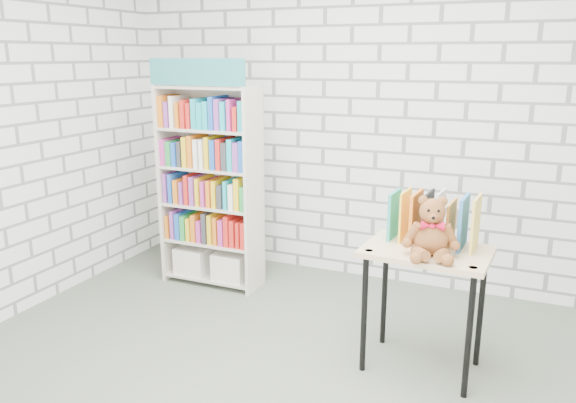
% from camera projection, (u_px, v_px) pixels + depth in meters
% --- Properties ---
extents(ground, '(4.50, 4.50, 0.00)m').
position_uv_depth(ground, '(278.00, 400.00, 3.17)').
color(ground, '#535B4D').
rests_on(ground, ground).
extents(room_shell, '(4.52, 4.02, 2.81)m').
position_uv_depth(room_shell, '(276.00, 77.00, 2.72)').
color(room_shell, silver).
rests_on(room_shell, ground).
extents(bookshelf, '(0.83, 0.32, 1.87)m').
position_uv_depth(bookshelf, '(211.00, 185.00, 4.62)').
color(bookshelf, beige).
rests_on(bookshelf, ground).
extents(display_table, '(0.76, 0.56, 0.78)m').
position_uv_depth(display_table, '(426.00, 266.00, 3.34)').
color(display_table, tan).
rests_on(display_table, ground).
extents(table_books, '(0.52, 0.26, 0.30)m').
position_uv_depth(table_books, '(434.00, 219.00, 3.37)').
color(table_books, teal).
rests_on(table_books, display_table).
extents(teddy_bear, '(0.31, 0.31, 0.35)m').
position_uv_depth(teddy_bear, '(431.00, 233.00, 3.16)').
color(teddy_bear, brown).
rests_on(teddy_bear, display_table).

